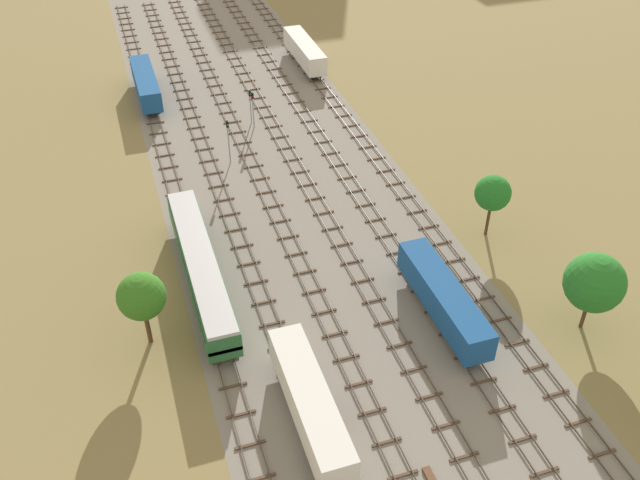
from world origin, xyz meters
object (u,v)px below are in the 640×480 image
(passenger_coach_far_left_mid, at_px, (201,266))
(signal_post_mid, at_px, (253,105))
(signal_post_nearest, at_px, (250,102))
(freight_boxcar_centre_right_near, at_px, (444,298))
(signal_post_near, at_px, (228,136))
(freight_boxcar_right_far, at_px, (305,51))
(freight_boxcar_left_nearest, at_px, (310,402))
(freight_boxcar_far_left_midfar, at_px, (146,83))

(passenger_coach_far_left_mid, distance_m, signal_post_mid, 32.26)
(signal_post_nearest, height_order, signal_post_mid, signal_post_mid)
(freight_boxcar_centre_right_near, bearing_deg, signal_post_near, 110.70)
(freight_boxcar_centre_right_near, distance_m, signal_post_near, 35.11)
(freight_boxcar_right_far, bearing_deg, signal_post_near, -124.62)
(freight_boxcar_centre_right_near, bearing_deg, freight_boxcar_right_far, 85.11)
(freight_boxcar_centre_right_near, xyz_separation_m, signal_post_near, (-12.41, 32.82, 1.24))
(freight_boxcar_left_nearest, height_order, signal_post_mid, signal_post_mid)
(freight_boxcar_centre_right_near, relative_size, passenger_coach_far_left_mid, 0.64)
(passenger_coach_far_left_mid, height_order, signal_post_mid, signal_post_mid)
(freight_boxcar_right_far, bearing_deg, freight_boxcar_left_nearest, -106.87)
(passenger_coach_far_left_mid, xyz_separation_m, freight_boxcar_right_far, (24.80, 47.01, -0.16))
(freight_boxcar_right_far, distance_m, signal_post_mid, 21.25)
(freight_boxcar_left_nearest, height_order, signal_post_nearest, signal_post_nearest)
(passenger_coach_far_left_mid, relative_size, freight_boxcar_right_far, 1.57)
(freight_boxcar_far_left_midfar, height_order, freight_boxcar_right_far, same)
(freight_boxcar_left_nearest, distance_m, signal_post_nearest, 50.24)
(freight_boxcar_left_nearest, bearing_deg, freight_boxcar_far_left_midfar, 94.64)
(passenger_coach_far_left_mid, bearing_deg, signal_post_near, 71.20)
(signal_post_nearest, bearing_deg, freight_boxcar_far_left_midfar, 137.16)
(signal_post_near, relative_size, signal_post_mid, 1.14)
(freight_boxcar_centre_right_near, bearing_deg, freight_boxcar_left_nearest, -153.45)
(freight_boxcar_left_nearest, relative_size, freight_boxcar_far_left_midfar, 1.00)
(signal_post_nearest, height_order, signal_post_near, signal_post_near)
(freight_boxcar_far_left_midfar, bearing_deg, signal_post_nearest, -42.84)
(signal_post_mid, bearing_deg, freight_boxcar_right_far, 54.25)
(freight_boxcar_right_far, bearing_deg, freight_boxcar_far_left_midfar, -170.29)
(freight_boxcar_centre_right_near, height_order, signal_post_nearest, signal_post_nearest)
(passenger_coach_far_left_mid, height_order, freight_boxcar_right_far, passenger_coach_far_left_mid)
(freight_boxcar_right_far, distance_m, signal_post_nearest, 20.04)
(freight_boxcar_left_nearest, xyz_separation_m, freight_boxcar_centre_right_near, (14.88, 7.43, 0.00))
(freight_boxcar_left_nearest, relative_size, signal_post_near, 2.39)
(freight_boxcar_centre_right_near, bearing_deg, signal_post_nearest, 100.00)
(freight_boxcar_far_left_midfar, distance_m, signal_post_nearest, 16.91)
(signal_post_nearest, bearing_deg, freight_boxcar_right_far, 51.74)
(freight_boxcar_far_left_midfar, xyz_separation_m, signal_post_near, (7.43, -20.92, 1.24))
(signal_post_mid, bearing_deg, freight_boxcar_centre_right_near, -79.64)
(freight_boxcar_right_far, distance_m, signal_post_near, 30.59)
(passenger_coach_far_left_mid, xyz_separation_m, signal_post_near, (7.44, 21.85, 1.08))
(passenger_coach_far_left_mid, relative_size, freight_boxcar_far_left_midfar, 1.57)
(freight_boxcar_centre_right_near, distance_m, passenger_coach_far_left_mid, 22.68)
(freight_boxcar_left_nearest, height_order, freight_boxcar_right_far, same)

